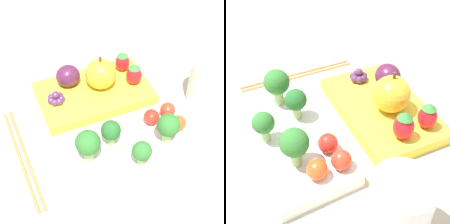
% 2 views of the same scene
% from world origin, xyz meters
% --- Properties ---
extents(ground_plane, '(4.00, 4.00, 0.00)m').
position_xyz_m(ground_plane, '(0.00, 0.00, 0.00)').
color(ground_plane, '#BCB29E').
extents(bento_box_savoury, '(0.22, 0.12, 0.02)m').
position_xyz_m(bento_box_savoury, '(0.01, 0.07, 0.01)').
color(bento_box_savoury, white).
rests_on(bento_box_savoury, ground_plane).
extents(bento_box_fruit, '(0.21, 0.14, 0.02)m').
position_xyz_m(bento_box_fruit, '(0.01, -0.08, 0.01)').
color(bento_box_fruit, yellow).
rests_on(bento_box_fruit, ground_plane).
extents(broccoli_floret_0, '(0.04, 0.04, 0.06)m').
position_xyz_m(broccoli_floret_0, '(0.08, 0.06, 0.06)').
color(broccoli_floret_0, '#93B770').
rests_on(broccoli_floret_0, bento_box_savoury).
extents(broccoli_floret_1, '(0.03, 0.03, 0.05)m').
position_xyz_m(broccoli_floret_1, '(0.04, 0.05, 0.05)').
color(broccoli_floret_1, '#93B770').
rests_on(broccoli_floret_1, bento_box_savoury).
extents(broccoli_floret_2, '(0.03, 0.03, 0.05)m').
position_xyz_m(broccoli_floret_2, '(0.02, 0.10, 0.05)').
color(broccoli_floret_2, '#93B770').
rests_on(broccoli_floret_2, bento_box_savoury).
extents(broccoli_floret_3, '(0.04, 0.04, 0.06)m').
position_xyz_m(broccoli_floret_3, '(-0.04, 0.08, 0.06)').
color(broccoli_floret_3, '#93B770').
rests_on(broccoli_floret_3, bento_box_savoury).
extents(cherry_tomato_0, '(0.03, 0.03, 0.03)m').
position_xyz_m(cherry_tomato_0, '(-0.07, 0.07, 0.03)').
color(cherry_tomato_0, '#DB4C1E').
rests_on(cherry_tomato_0, bento_box_savoury).
extents(cherry_tomato_1, '(0.03, 0.03, 0.03)m').
position_xyz_m(cherry_tomato_1, '(-0.04, 0.04, 0.03)').
color(cherry_tomato_1, red).
rests_on(cherry_tomato_1, bento_box_savoury).
extents(cherry_tomato_2, '(0.03, 0.03, 0.03)m').
position_xyz_m(cherry_tomato_2, '(-0.07, 0.04, 0.03)').
color(cherry_tomato_2, red).
rests_on(cherry_tomato_2, bento_box_savoury).
extents(apple, '(0.06, 0.06, 0.07)m').
position_xyz_m(apple, '(-0.01, -0.08, 0.05)').
color(apple, gold).
rests_on(apple, bento_box_fruit).
extents(strawberry_0, '(0.03, 0.03, 0.04)m').
position_xyz_m(strawberry_0, '(-0.07, -0.10, 0.04)').
color(strawberry_0, red).
rests_on(strawberry_0, bento_box_fruit).
extents(strawberry_1, '(0.03, 0.03, 0.04)m').
position_xyz_m(strawberry_1, '(-0.07, -0.06, 0.04)').
color(strawberry_1, red).
rests_on(strawberry_1, bento_box_fruit).
extents(plum, '(0.04, 0.04, 0.04)m').
position_xyz_m(plum, '(0.04, -0.11, 0.04)').
color(plum, '#511E42').
rests_on(plum, bento_box_fruit).
extents(grape_cluster, '(0.03, 0.03, 0.02)m').
position_xyz_m(grape_cluster, '(0.08, -0.08, 0.03)').
color(grape_cluster, '#562D5B').
rests_on(grape_cluster, bento_box_fruit).
extents(drinking_cup, '(0.06, 0.06, 0.09)m').
position_xyz_m(drinking_cup, '(-0.16, 0.03, 0.04)').
color(drinking_cup, silver).
rests_on(drinking_cup, ground_plane).
extents(chopsticks_pair, '(0.03, 0.21, 0.01)m').
position_xyz_m(chopsticks_pair, '(0.17, -0.01, 0.00)').
color(chopsticks_pair, '#A37547').
rests_on(chopsticks_pair, ground_plane).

